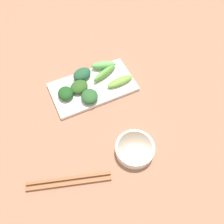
# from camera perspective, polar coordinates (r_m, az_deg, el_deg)

# --- Properties ---
(tabletop) EXTENTS (2.10, 2.10, 0.02)m
(tabletop) POSITION_cam_1_polar(r_m,az_deg,el_deg) (0.76, 0.21, -1.51)
(tabletop) COLOR #9F6D53
(tabletop) RESTS_ON ground
(sauce_bowl) EXTENTS (0.11, 0.11, 0.03)m
(sauce_bowl) POSITION_cam_1_polar(r_m,az_deg,el_deg) (0.69, 5.50, -8.80)
(sauce_bowl) COLOR white
(sauce_bowl) RESTS_ON tabletop
(serving_plate) EXTENTS (0.15, 0.28, 0.01)m
(serving_plate) POSITION_cam_1_polar(r_m,az_deg,el_deg) (0.82, -4.60, 6.01)
(serving_plate) COLOR white
(serving_plate) RESTS_ON tabletop
(broccoli_stalk_0) EXTENTS (0.04, 0.10, 0.02)m
(broccoli_stalk_0) POSITION_cam_1_polar(r_m,az_deg,el_deg) (0.81, 1.92, 7.38)
(broccoli_stalk_0) COLOR #74AF3E
(broccoli_stalk_0) RESTS_ON serving_plate
(broccoli_leafy_1) EXTENTS (0.06, 0.06, 0.03)m
(broccoli_leafy_1) POSITION_cam_1_polar(r_m,az_deg,el_deg) (0.79, -11.10, 4.42)
(broccoli_leafy_1) COLOR #1C4D1D
(broccoli_leafy_1) RESTS_ON serving_plate
(broccoli_leafy_2) EXTENTS (0.07, 0.07, 0.03)m
(broccoli_leafy_2) POSITION_cam_1_polar(r_m,az_deg,el_deg) (0.80, -7.92, 6.03)
(broccoli_leafy_2) COLOR #2D571F
(broccoli_leafy_2) RESTS_ON serving_plate
(broccoli_stalk_3) EXTENTS (0.06, 0.09, 0.03)m
(broccoli_stalk_3) POSITION_cam_1_polar(r_m,az_deg,el_deg) (0.85, -2.01, 11.14)
(broccoli_stalk_3) COLOR #66B75B
(broccoli_stalk_3) RESTS_ON serving_plate
(broccoli_leafy_4) EXTENTS (0.06, 0.08, 0.03)m
(broccoli_leafy_4) POSITION_cam_1_polar(r_m,az_deg,el_deg) (0.83, -7.21, 9.02)
(broccoli_leafy_4) COLOR #225535
(broccoli_leafy_4) RESTS_ON serving_plate
(broccoli_leafy_5) EXTENTS (0.07, 0.07, 0.03)m
(broccoli_leafy_5) POSITION_cam_1_polar(r_m,az_deg,el_deg) (0.77, -5.43, 3.76)
(broccoli_leafy_5) COLOR #2B5C2C
(broccoli_leafy_5) RESTS_ON serving_plate
(broccoli_stalk_6) EXTENTS (0.05, 0.10, 0.03)m
(broccoli_stalk_6) POSITION_cam_1_polar(r_m,az_deg,el_deg) (0.83, -1.85, 9.27)
(broccoli_stalk_6) COLOR #5EA03E
(broccoli_stalk_6) RESTS_ON serving_plate
(chopsticks) EXTENTS (0.09, 0.23, 0.01)m
(chopsticks) POSITION_cam_1_polar(r_m,az_deg,el_deg) (0.68, -10.32, -16.06)
(chopsticks) COLOR #935C34
(chopsticks) RESTS_ON tabletop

